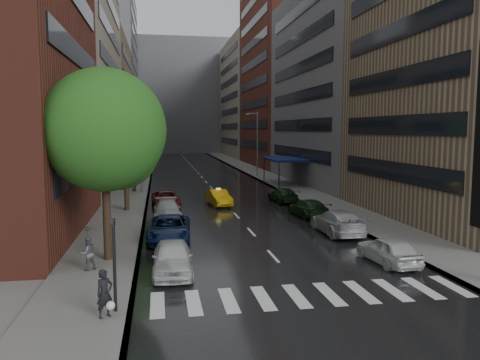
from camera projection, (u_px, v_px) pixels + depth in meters
name	position (u px, v px, depth m)	size (l,w,h in m)	color
ground	(294.00, 280.00, 21.12)	(220.00, 220.00, 0.00)	gray
road	(199.00, 174.00, 70.09)	(14.00, 140.00, 0.01)	black
sidewalk_left	(138.00, 175.00, 68.55)	(4.00, 140.00, 0.15)	gray
sidewalk_right	(258.00, 173.00, 71.62)	(4.00, 140.00, 0.15)	gray
crosswalk	(313.00, 295.00, 19.20)	(13.15, 2.80, 0.01)	silver
buildings_left	(100.00, 71.00, 74.41)	(8.00, 108.00, 38.00)	maroon
buildings_right	(285.00, 79.00, 77.57)	(8.05, 109.10, 36.00)	#937A5B
building_far	(179.00, 97.00, 134.95)	(40.00, 14.00, 32.00)	slate
tree_near	(104.00, 130.00, 23.25)	(6.16, 6.16, 9.82)	#382619
tree_mid	(125.00, 132.00, 37.79)	(6.00, 6.00, 9.56)	#382619
tree_far	(133.00, 138.00, 49.46)	(5.33, 5.33, 8.49)	#382619
taxi	(218.00, 198.00, 41.66)	(1.49, 4.28, 1.41)	#DBA20B
parked_cars_left	(168.00, 219.00, 31.54)	(2.87, 24.40, 1.56)	silver
parked_cars_right	(321.00, 215.00, 33.29)	(2.40, 24.89, 1.58)	silver
ped_bag_walker	(105.00, 294.00, 16.48)	(0.75, 0.71, 1.73)	black
ped_black_umbrella	(87.00, 244.00, 21.97)	(1.00, 0.98, 2.09)	#545559
traffic_light	(114.00, 256.00, 16.90)	(0.18, 0.15, 3.45)	black
street_lamp_left	(141.00, 147.00, 48.66)	(1.74, 0.22, 9.00)	gray
street_lamp_right	(257.00, 143.00, 65.98)	(1.74, 0.22, 9.00)	gray
awning	(284.00, 159.00, 56.59)	(4.00, 8.00, 3.12)	navy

